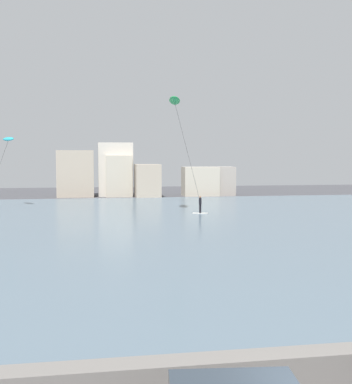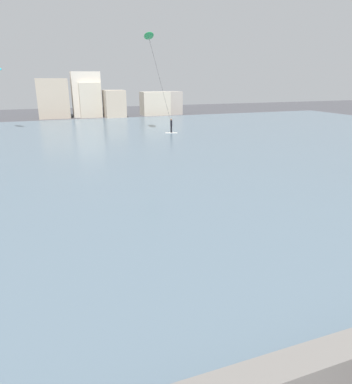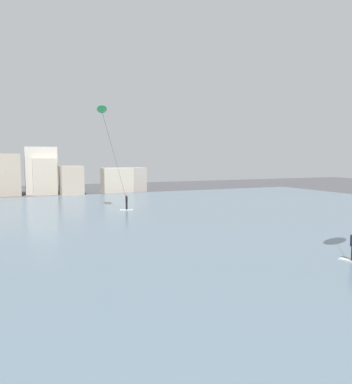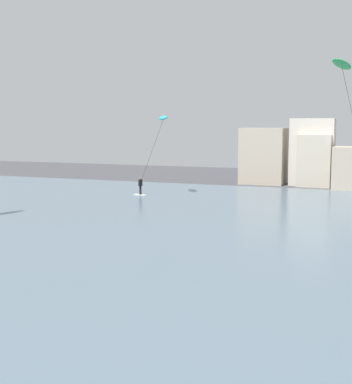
% 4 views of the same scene
% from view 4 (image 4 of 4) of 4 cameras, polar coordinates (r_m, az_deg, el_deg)
% --- Properties ---
extents(water_bay, '(84.00, 52.00, 0.10)m').
position_cam_4_polar(water_bay, '(31.04, 8.65, -5.15)').
color(water_bay, slate).
rests_on(water_bay, ground).
extents(far_shore_buildings, '(23.95, 6.60, 7.24)m').
position_cam_4_polar(far_shore_buildings, '(59.40, 15.97, 3.17)').
color(far_shore_buildings, '#B7A893').
rests_on(far_shore_buildings, ground).
extents(kitesurfer_cyan, '(3.71, 2.57, 7.42)m').
position_cam_4_polar(kitesurfer_cyan, '(49.59, -1.71, 6.71)').
color(kitesurfer_cyan, silver).
rests_on(kitesurfer_cyan, water_bay).
extents(kitesurfer_green, '(3.81, 3.25, 10.82)m').
position_cam_4_polar(kitesurfer_green, '(37.84, 17.37, 11.26)').
color(kitesurfer_green, silver).
rests_on(kitesurfer_green, water_bay).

